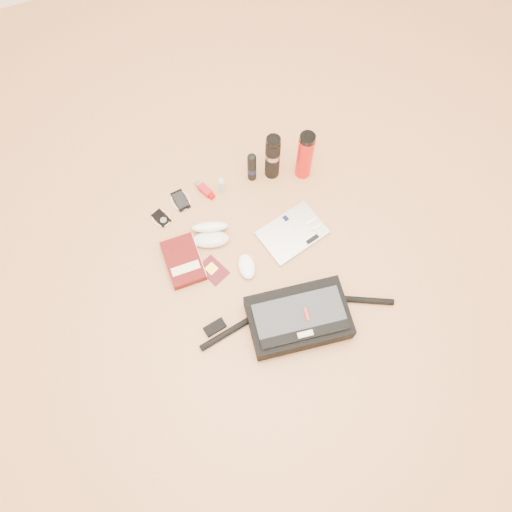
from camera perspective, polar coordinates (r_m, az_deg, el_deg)
name	(u,v)px	position (r m, az deg, el deg)	size (l,w,h in m)	color
ground	(264,268)	(2.19, 0.86, -1.34)	(4.00, 4.00, 0.00)	#BA7D4D
messenger_bag	(298,318)	(2.07, 4.81, -7.09)	(0.84, 0.30, 0.12)	black
laptop	(293,233)	(2.26, 4.20, 2.65)	(0.32, 0.26, 0.03)	#B6B6B9
book	(184,261)	(2.21, -8.28, -0.56)	(0.15, 0.23, 0.04)	#4A0A0A
passport	(213,270)	(2.19, -4.93, -1.62)	(0.13, 0.15, 0.01)	#4C0D17
mouse	(247,266)	(2.17, -1.06, -1.20)	(0.09, 0.13, 0.04)	white
sunglasses_case	(210,233)	(2.23, -5.23, 2.60)	(0.20, 0.18, 0.10)	silver
ipod	(161,218)	(2.33, -10.79, 4.28)	(0.10, 0.10, 0.01)	black
phone	(181,200)	(2.36, -8.62, 6.31)	(0.10, 0.12, 0.01)	black
inhaler	(205,190)	(2.36, -5.90, 7.55)	(0.07, 0.12, 0.03)	maroon
spray_bottle	(222,186)	(2.33, -3.95, 8.03)	(0.03, 0.03, 0.10)	#90B5C8
aerosol_can	(252,167)	(2.33, -0.47, 10.13)	(0.05, 0.05, 0.18)	black
thermos_black	(273,157)	(2.30, 1.91, 11.26)	(0.09, 0.09, 0.27)	black
thermos_red	(305,156)	(2.31, 5.61, 11.35)	(0.09, 0.09, 0.28)	red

